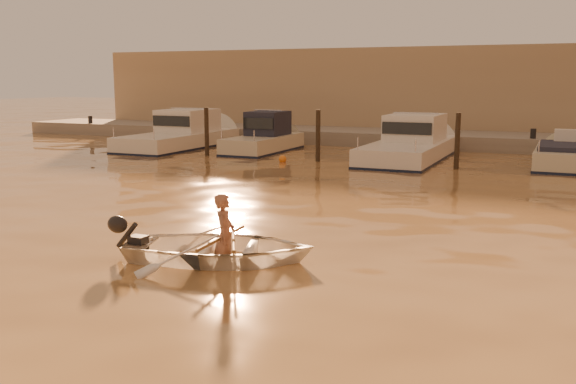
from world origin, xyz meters
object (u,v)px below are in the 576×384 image
at_px(person, 225,236).
at_px(moored_boat_0, 180,134).
at_px(moored_boat_3, 563,161).
at_px(waterfront_building, 503,94).
at_px(dinghy, 219,248).
at_px(moored_boat_2, 410,143).
at_px(moored_boat_1, 263,138).

distance_m(person, moored_boat_0, 19.47).
bearing_deg(moored_boat_3, moored_boat_0, 180.00).
height_order(moored_boat_0, waterfront_building, waterfront_building).
relative_size(dinghy, moored_boat_0, 0.42).
bearing_deg(dinghy, moored_boat_0, 18.11).
xyz_separation_m(person, moored_boat_0, (-11.31, 15.84, 0.17)).
relative_size(moored_boat_3, waterfront_building, 0.12).
xyz_separation_m(moored_boat_0, moored_boat_3, (16.57, 0.00, -0.40)).
bearing_deg(person, moored_boat_2, -15.68).
bearing_deg(waterfront_building, dinghy, -94.41).
xyz_separation_m(person, moored_boat_1, (-6.97, 15.84, 0.17)).
distance_m(moored_boat_2, moored_boat_3, 5.68).
relative_size(person, moored_boat_0, 0.19).
distance_m(moored_boat_0, moored_boat_1, 4.34).
distance_m(person, moored_boat_2, 15.85).
height_order(moored_boat_1, moored_boat_3, moored_boat_1).
distance_m(moored_boat_0, moored_boat_3, 16.58).
relative_size(dinghy, moored_boat_1, 0.59).
bearing_deg(person, moored_boat_3, -35.51).
height_order(person, moored_boat_3, person).
relative_size(moored_boat_0, waterfront_building, 0.18).
xyz_separation_m(dinghy, waterfront_building, (2.07, 26.87, 2.17)).
height_order(moored_boat_2, waterfront_building, waterfront_building).
distance_m(moored_boat_0, moored_boat_2, 10.91).
bearing_deg(moored_boat_3, moored_boat_1, 180.00).
xyz_separation_m(person, waterfront_building, (1.97, 26.84, 1.95)).
distance_m(dinghy, moored_boat_2, 15.88).
distance_m(moored_boat_0, waterfront_building, 17.34).
bearing_deg(moored_boat_1, waterfront_building, 50.88).
bearing_deg(person, waterfront_building, -21.35).
height_order(moored_boat_0, moored_boat_1, same).
relative_size(moored_boat_1, moored_boat_2, 0.67).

